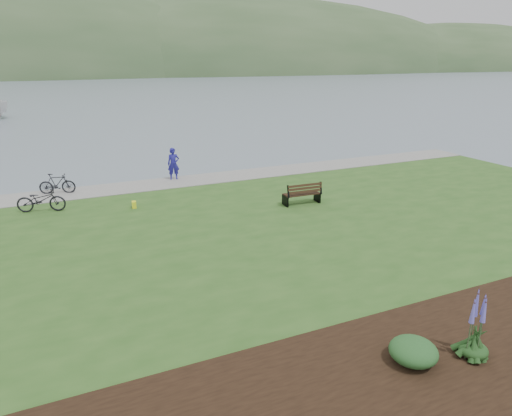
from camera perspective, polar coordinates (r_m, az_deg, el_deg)
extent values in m
plane|color=slate|center=(18.31, 1.12, -2.52)|extent=(600.00, 600.00, 0.00)
cube|color=#2B531D|center=(16.58, 4.10, -4.11)|extent=(34.00, 20.00, 0.40)
cube|color=gray|center=(24.30, -5.90, 3.69)|extent=(34.00, 2.20, 0.03)
cube|color=black|center=(20.00, 5.72, 1.79)|extent=(1.63, 0.63, 0.05)
cube|color=black|center=(19.66, 6.15, 2.40)|extent=(1.62, 0.22, 0.50)
cube|color=black|center=(19.72, 3.67, 0.91)|extent=(0.08, 0.56, 0.44)
cube|color=black|center=(20.43, 7.65, 1.40)|extent=(0.08, 0.56, 0.44)
imported|color=navy|center=(24.17, -10.30, 5.78)|extent=(0.79, 0.61, 1.97)
imported|color=black|center=(20.85, -25.29, 0.93)|extent=(1.18, 2.05, 1.02)
imported|color=black|center=(23.30, -23.61, 2.80)|extent=(0.86, 1.69, 0.98)
cube|color=yellow|center=(20.11, -15.00, 0.42)|extent=(0.20, 0.29, 0.29)
ellipsoid|color=#163915|center=(11.17, 25.49, -15.68)|extent=(0.62, 0.62, 0.31)
cone|color=#534DB4|center=(10.74, 26.13, -11.78)|extent=(0.36, 0.36, 1.44)
ellipsoid|color=#1E4C21|center=(10.48, 19.07, -16.57)|extent=(1.01, 1.01, 0.50)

